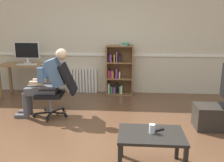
{
  "coord_description": "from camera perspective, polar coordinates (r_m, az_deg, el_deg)",
  "views": [
    {
      "loc": [
        0.46,
        -3.09,
        1.65
      ],
      "look_at": [
        0.15,
        0.85,
        0.7
      ],
      "focal_mm": 38.43,
      "sensor_mm": 36.0,
      "label": 1
    }
  ],
  "objects": [
    {
      "name": "ground_plane",
      "position": [
        3.53,
        -3.63,
        -14.37
      ],
      "size": [
        18.0,
        18.0,
        0.0
      ],
      "primitive_type": "plane",
      "color": "brown"
    },
    {
      "name": "back_wall",
      "position": [
        5.76,
        -0.08,
        10.51
      ],
      "size": [
        12.0,
        0.13,
        2.7
      ],
      "color": "beige",
      "rests_on": "ground_plane"
    },
    {
      "name": "computer_desk",
      "position": [
        5.84,
        -19.54,
        2.73
      ],
      "size": [
        1.19,
        0.58,
        0.76
      ],
      "color": "olive",
      "rests_on": "ground_plane"
    },
    {
      "name": "imac_monitor",
      "position": [
        5.85,
        -19.59,
        6.73
      ],
      "size": [
        0.58,
        0.14,
        0.48
      ],
      "color": "silver",
      "rests_on": "computer_desk"
    },
    {
      "name": "keyboard",
      "position": [
        5.67,
        -19.81,
        3.75
      ],
      "size": [
        0.41,
        0.12,
        0.02
      ],
      "primitive_type": "cube",
      "color": "silver",
      "rests_on": "computer_desk"
    },
    {
      "name": "computer_mouse",
      "position": [
        5.6,
        -17.74,
        3.86
      ],
      "size": [
        0.06,
        0.1,
        0.03
      ],
      "primitive_type": "cube",
      "color": "white",
      "rests_on": "computer_desk"
    },
    {
      "name": "bookshelf",
      "position": [
        5.64,
        1.5,
        2.34
      ],
      "size": [
        0.63,
        0.29,
        1.21
      ],
      "color": "brown",
      "rests_on": "ground_plane"
    },
    {
      "name": "radiator",
      "position": [
        5.91,
        -7.11,
        0.09
      ],
      "size": [
        0.73,
        0.08,
        0.58
      ],
      "color": "white",
      "rests_on": "ground_plane"
    },
    {
      "name": "office_chair",
      "position": [
        4.4,
        -12.68,
        -1.63
      ],
      "size": [
        0.8,
        0.62,
        0.97
      ],
      "rotation": [
        0.0,
        0.0,
        -1.48
      ],
      "color": "black",
      "rests_on": "ground_plane"
    },
    {
      "name": "person_seated",
      "position": [
        4.42,
        -15.15,
        0.02
      ],
      "size": [
        0.98,
        0.41,
        1.23
      ],
      "rotation": [
        0.0,
        0.0,
        -1.48
      ],
      "color": "#4C4C51",
      "rests_on": "ground_plane"
    },
    {
      "name": "coffee_table",
      "position": [
        2.84,
        9.28,
        -13.28
      ],
      "size": [
        0.75,
        0.52,
        0.44
      ],
      "color": "black",
      "rests_on": "ground_plane"
    },
    {
      "name": "drinking_glass",
      "position": [
        2.8,
        9.51,
        -11.11
      ],
      "size": [
        0.07,
        0.07,
        0.1
      ],
      "primitive_type": "cylinder",
      "color": "silver",
      "rests_on": "coffee_table"
    },
    {
      "name": "spare_remote",
      "position": [
        2.89,
        10.89,
        -11.31
      ],
      "size": [
        0.15,
        0.11,
        0.02
      ],
      "primitive_type": "cube",
      "rotation": [
        0.0,
        0.0,
        5.25
      ],
      "color": "black",
      "rests_on": "coffee_table"
    }
  ]
}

